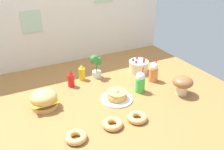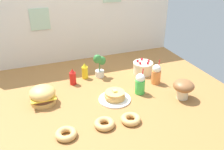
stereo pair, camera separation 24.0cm
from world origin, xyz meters
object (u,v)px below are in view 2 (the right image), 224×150
at_px(cream_soda_cup, 140,84).
at_px(potted_plant, 99,65).
at_px(mushroom_stool, 183,87).
at_px(donut_chocolate, 104,124).
at_px(mustard_bottle, 85,71).
at_px(donut_vanilla, 131,119).
at_px(layer_cake, 143,68).
at_px(ketchup_bottle, 73,77).
at_px(pancake_stack, 115,96).
at_px(donut_pink_glaze, 66,134).
at_px(burger, 43,95).
at_px(orange_float_cup, 156,74).

height_order(cream_soda_cup, potted_plant, potted_plant).
bearing_deg(cream_soda_cup, mushroom_stool, -34.16).
xyz_separation_m(cream_soda_cup, donut_chocolate, (-0.50, -0.36, -0.08)).
height_order(mustard_bottle, donut_vanilla, mustard_bottle).
xyz_separation_m(mustard_bottle, potted_plant, (0.16, -0.02, 0.06)).
distance_m(layer_cake, donut_vanilla, 0.92).
bearing_deg(mustard_bottle, ketchup_bottle, -150.33).
bearing_deg(layer_cake, donut_chocolate, -134.30).
distance_m(pancake_stack, mushroom_stool, 0.65).
height_order(layer_cake, donut_vanilla, layer_cake).
relative_size(cream_soda_cup, donut_vanilla, 1.61).
bearing_deg(donut_vanilla, cream_soda_cup, 54.29).
bearing_deg(donut_pink_glaze, layer_cake, 36.10).
height_order(layer_cake, donut_chocolate, layer_cake).
distance_m(ketchup_bottle, mushroom_stool, 1.12).
relative_size(cream_soda_cup, potted_plant, 0.98).
height_order(burger, donut_chocolate, burger).
relative_size(orange_float_cup, donut_pink_glaze, 1.61).
relative_size(layer_cake, ketchup_bottle, 1.25).
relative_size(cream_soda_cup, donut_pink_glaze, 1.61).
bearing_deg(pancake_stack, ketchup_bottle, 123.91).
relative_size(layer_cake, donut_chocolate, 1.34).
relative_size(pancake_stack, donut_vanilla, 1.83).
bearing_deg(mushroom_stool, orange_float_cup, 103.38).
bearing_deg(mushroom_stool, potted_plant, 129.93).
xyz_separation_m(burger, donut_vanilla, (0.64, -0.55, -0.06)).
xyz_separation_m(donut_chocolate, donut_vanilla, (0.22, -0.02, 0.00)).
relative_size(layer_cake, cream_soda_cup, 0.83).
bearing_deg(mustard_bottle, cream_soda_cup, -50.24).
relative_size(donut_vanilla, mushroom_stool, 0.85).
bearing_deg(mustard_bottle, mushroom_stool, -44.09).
distance_m(orange_float_cup, mushroom_stool, 0.37).
bearing_deg(mustard_bottle, potted_plant, -7.50).
bearing_deg(layer_cake, pancake_stack, -141.04).
bearing_deg(orange_float_cup, donut_chocolate, -146.89).
bearing_deg(mushroom_stool, pancake_stack, 161.79).
height_order(donut_chocolate, mushroom_stool, mushroom_stool).
bearing_deg(potted_plant, donut_chocolate, -105.76).
bearing_deg(mushroom_stool, ketchup_bottle, 144.72).
bearing_deg(donut_pink_glaze, cream_soda_cup, 24.88).
bearing_deg(donut_chocolate, ketchup_bottle, 95.62).
bearing_deg(donut_chocolate, orange_float_cup, 33.11).
height_order(donut_pink_glaze, mushroom_stool, mushroom_stool).
height_order(burger, donut_pink_glaze, burger).
relative_size(layer_cake, mushroom_stool, 1.13).
relative_size(ketchup_bottle, mushroom_stool, 0.91).
xyz_separation_m(mustard_bottle, orange_float_cup, (0.68, -0.38, 0.02)).
bearing_deg(pancake_stack, donut_chocolate, -123.33).
bearing_deg(layer_cake, cream_soda_cup, -121.13).
bearing_deg(pancake_stack, cream_soda_cup, 5.61).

